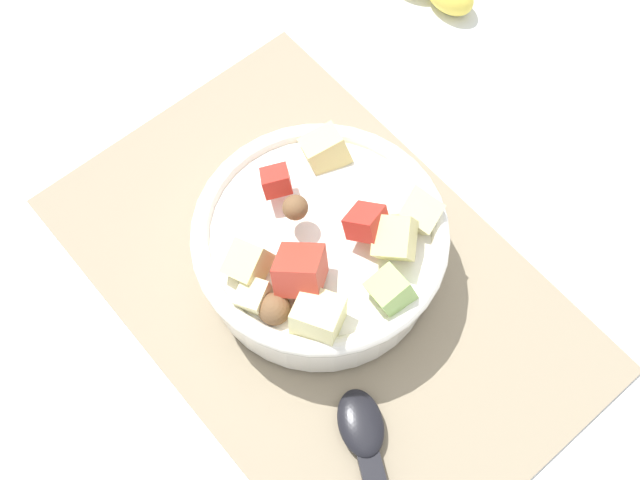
% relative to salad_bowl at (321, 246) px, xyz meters
% --- Properties ---
extents(ground_plane, '(2.40, 2.40, 0.00)m').
position_rel_salad_bowl_xyz_m(ground_plane, '(0.01, -0.01, -0.05)').
color(ground_plane, silver).
extents(placemat, '(0.47, 0.30, 0.01)m').
position_rel_salad_bowl_xyz_m(placemat, '(0.01, -0.01, -0.04)').
color(placemat, gray).
rests_on(placemat, ground_plane).
extents(salad_bowl, '(0.21, 0.21, 0.11)m').
position_rel_salad_bowl_xyz_m(salad_bowl, '(0.00, 0.00, 0.00)').
color(salad_bowl, white).
rests_on(salad_bowl, placemat).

